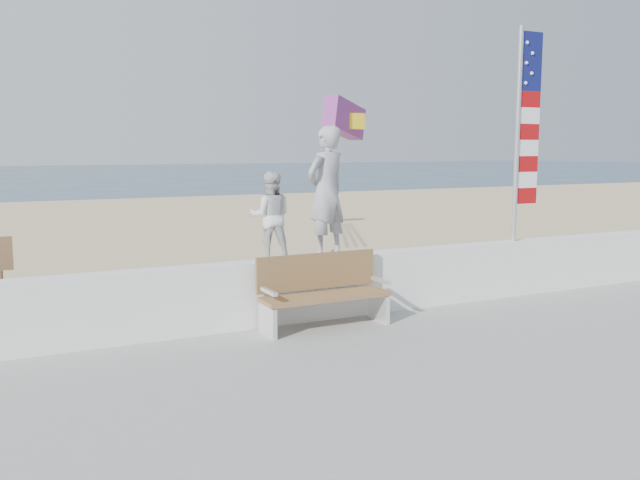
% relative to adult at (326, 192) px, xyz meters
% --- Properties ---
extents(ground, '(220.00, 220.00, 0.00)m').
position_rel_adult_xyz_m(ground, '(-0.40, -2.00, -2.01)').
color(ground, '#2D455A').
rests_on(ground, ground).
extents(sand, '(90.00, 40.00, 0.08)m').
position_rel_adult_xyz_m(sand, '(-0.40, 7.00, -1.97)').
color(sand, '#D0B98A').
rests_on(sand, ground).
extents(seawall, '(30.00, 0.35, 0.90)m').
position_rel_adult_xyz_m(seawall, '(-0.40, 0.00, -1.38)').
color(seawall, white).
rests_on(seawall, boardwalk).
extents(adult, '(0.79, 0.64, 1.86)m').
position_rel_adult_xyz_m(adult, '(0.00, 0.00, 0.00)').
color(adult, '#9B9CA1').
rests_on(adult, seawall).
extents(child, '(0.72, 0.64, 1.23)m').
position_rel_adult_xyz_m(child, '(-0.86, 0.00, -0.32)').
color(child, silver).
rests_on(child, seawall).
extents(bench, '(1.80, 0.57, 1.00)m').
position_rel_adult_xyz_m(bench, '(-0.29, -0.45, -1.32)').
color(bench, olive).
rests_on(bench, boardwalk).
extents(flag, '(0.50, 0.08, 3.50)m').
position_rel_adult_xyz_m(flag, '(3.65, -0.00, 0.98)').
color(flag, silver).
rests_on(flag, seawall).
extents(parafoil_kite, '(1.11, 0.82, 0.77)m').
position_rel_adult_xyz_m(parafoil_kite, '(1.54, 2.27, 1.14)').
color(parafoil_kite, red).
rests_on(parafoil_kite, ground).
extents(sign, '(0.32, 0.07, 1.46)m').
position_rel_adult_xyz_m(sign, '(-4.26, 0.58, -1.07)').
color(sign, brown).
rests_on(sign, sand).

